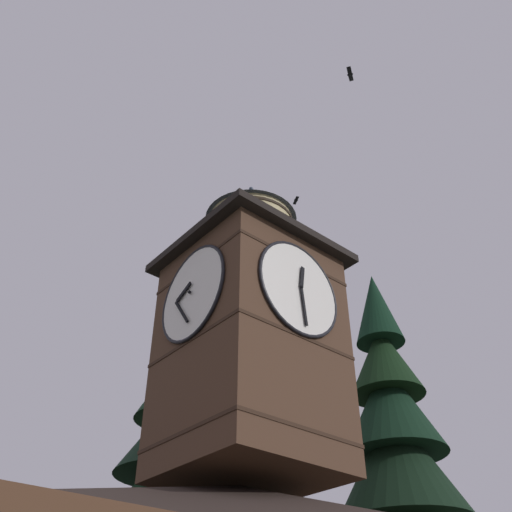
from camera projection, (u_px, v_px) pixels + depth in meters
The scene contains 5 objects.
clock_tower at pixel (250, 327), 17.29m from camera, with size 4.87×4.87×10.10m.
pine_tree_aside at pixel (404, 509), 21.35m from camera, with size 6.93×6.93×17.27m.
moon at pixel (87, 510), 43.08m from camera, with size 2.27×2.27×2.27m.
flying_bird_high at pixel (350, 74), 20.13m from camera, with size 0.59×0.44×0.12m.
flying_bird_low at pixel (296, 200), 27.70m from camera, with size 0.37×0.57×0.11m.
Camera 1 is at (8.71, 10.45, 1.78)m, focal length 40.91 mm.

